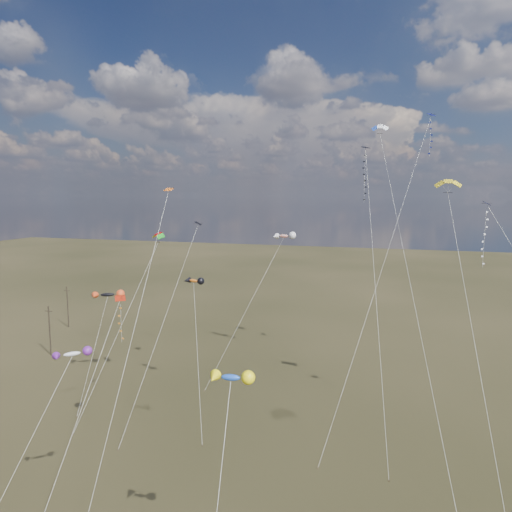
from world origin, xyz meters
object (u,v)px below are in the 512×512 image
(utility_pole_far, at_px, (68,306))
(parafoil_yellow, at_px, (449,182))
(utility_pole_near, at_px, (50,330))
(diamond_black_high, at_px, (366,186))
(novelty_black_orange, at_px, (107,295))

(utility_pole_far, height_order, parafoil_yellow, parafoil_yellow)
(utility_pole_near, xyz_separation_m, diamond_black_high, (48.34, 0.29, 22.47))
(utility_pole_near, xyz_separation_m, novelty_black_orange, (16.02, -7.09, 8.28))
(utility_pole_near, distance_m, diamond_black_high, 53.31)
(utility_pole_near, bearing_deg, novelty_black_orange, -23.87)
(parafoil_yellow, relative_size, novelty_black_orange, 2.12)
(utility_pole_near, relative_size, novelty_black_orange, 0.62)
(utility_pole_far, height_order, novelty_black_orange, novelty_black_orange)
(utility_pole_far, bearing_deg, parafoil_yellow, -17.18)
(utility_pole_near, relative_size, diamond_black_high, 0.25)
(novelty_black_orange, bearing_deg, diamond_black_high, 12.86)
(diamond_black_high, xyz_separation_m, novelty_black_orange, (-32.31, -7.38, -14.19))
(novelty_black_orange, bearing_deg, utility_pole_near, 156.13)
(diamond_black_high, distance_m, parafoil_yellow, 10.87)
(utility_pole_far, relative_size, diamond_black_high, 0.25)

